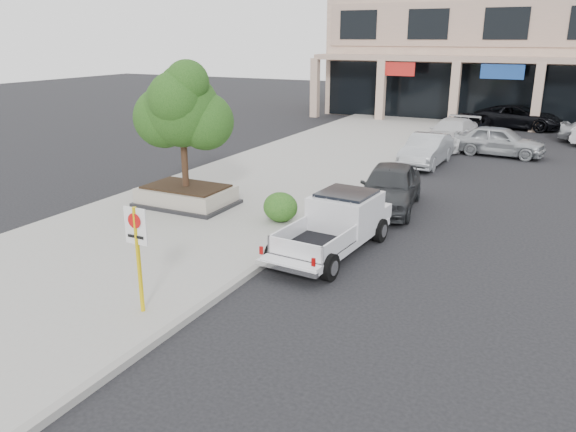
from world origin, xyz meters
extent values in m
plane|color=black|center=(0.00, 0.00, 0.00)|extent=(120.00, 120.00, 0.00)
cube|color=gray|center=(-5.50, 6.00, 0.07)|extent=(8.00, 52.00, 0.15)
cube|color=gray|center=(-1.55, 6.00, 0.07)|extent=(0.20, 52.00, 0.15)
cube|color=tan|center=(-12.00, 27.05, 2.10)|extent=(0.55, 0.55, 4.20)
cube|color=black|center=(-6.40, 3.83, 0.21)|extent=(3.20, 2.20, 0.12)
cube|color=#ABA08F|center=(-6.40, 3.83, 0.52)|extent=(3.00, 2.00, 0.50)
cube|color=black|center=(-6.40, 3.83, 0.80)|extent=(2.70, 1.70, 0.06)
cylinder|color=#321F13|center=(-6.40, 3.83, 1.93)|extent=(0.22, 0.22, 2.20)
sphere|color=#183E10|center=(-6.40, 3.83, 3.43)|extent=(2.50, 2.50, 2.50)
sphere|color=#183E10|center=(-5.70, 4.13, 3.03)|extent=(1.90, 1.90, 1.90)
sphere|color=#183E10|center=(-6.70, 4.33, 4.03)|extent=(1.60, 1.60, 1.60)
cylinder|color=#DEBA0B|center=(-2.48, -3.00, 1.30)|extent=(0.09, 0.09, 2.30)
cube|color=white|center=(-2.48, -3.00, 2.05)|extent=(0.55, 0.03, 0.78)
cylinder|color=red|center=(-2.48, -3.03, 2.17)|extent=(0.32, 0.01, 0.32)
ellipsoid|color=#164614|center=(-2.67, 3.67, 0.62)|extent=(1.10, 0.99, 0.93)
imported|color=#282A2D|center=(-0.19, 7.04, 0.78)|extent=(2.45, 4.77, 1.55)
imported|color=#A8ACB0|center=(-0.71, 14.47, 0.71)|extent=(1.68, 4.37, 1.42)
imported|color=silver|center=(-0.59, 19.52, 0.74)|extent=(2.58, 5.29, 1.48)
imported|color=black|center=(-0.31, 23.06, 0.68)|extent=(2.55, 5.02, 1.36)
imported|color=#ABAFB3|center=(2.00, 18.27, 0.75)|extent=(4.50, 2.10, 1.49)
imported|color=black|center=(2.00, 27.89, 0.74)|extent=(5.61, 3.10, 1.49)
camera|label=1|loc=(5.10, -11.18, 5.70)|focal=35.00mm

